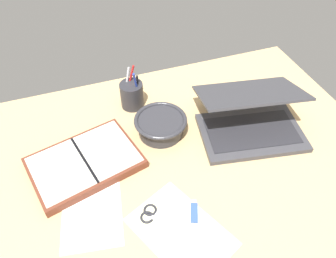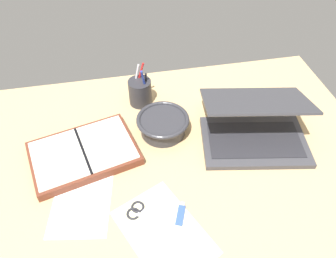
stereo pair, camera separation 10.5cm
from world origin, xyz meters
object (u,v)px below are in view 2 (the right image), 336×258
object	(u,v)px
bowl	(163,124)
scissors	(140,212)
laptop	(255,127)
planner	(84,153)
pen_cup	(140,92)

from	to	relation	value
bowl	scissors	size ratio (longest dim) A/B	1.57
scissors	laptop	bearing A→B (deg)	65.66
planner	scissors	size ratio (longest dim) A/B	3.26
pen_cup	scissors	xyz separation A→B (cm)	(-6.75, -46.96, -4.77)
laptop	bowl	bearing A→B (deg)	173.81
planner	laptop	bearing A→B (deg)	-16.77
bowl	pen_cup	world-z (taller)	pen_cup
laptop	scissors	distance (cm)	47.10
pen_cup	scissors	size ratio (longest dim) A/B	1.43
bowl	scissors	bearing A→B (deg)	-112.20
bowl	scissors	xyz separation A→B (cm)	(-12.20, -29.88, -3.39)
bowl	pen_cup	distance (cm)	17.97
laptop	scissors	xyz separation A→B (cm)	(-41.74, -21.32, -4.66)
bowl	laptop	bearing A→B (deg)	-16.16
laptop	pen_cup	distance (cm)	43.38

